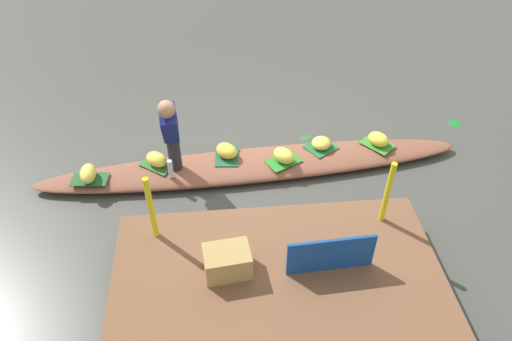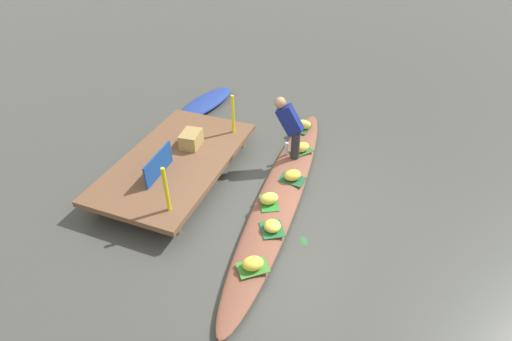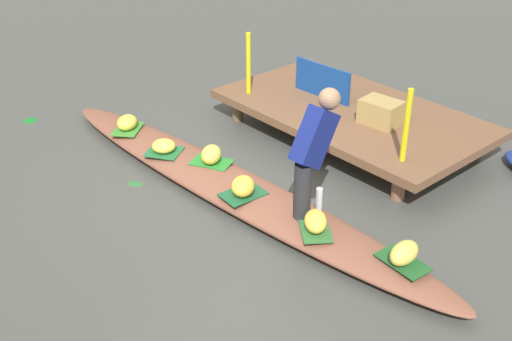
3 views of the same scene
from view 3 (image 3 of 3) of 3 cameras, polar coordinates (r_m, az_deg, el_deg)
The scene contains 23 objects.
canal_water at distance 6.63m, azimuth -2.38°, elevation -2.06°, with size 40.00×40.00×0.00m, color #434642.
dock_platform at distance 7.76m, azimuth 8.55°, elevation 5.11°, with size 3.20×1.80×0.37m.
vendor_boat at distance 6.58m, azimuth -2.39°, elevation -1.39°, with size 5.57×0.68×0.18m, color brown.
leaf_mat_0 at distance 5.50m, azimuth 13.02°, elevation -7.98°, with size 0.45×0.25×0.01m, color #1F5426.
banana_bunch_0 at distance 5.44m, azimuth 13.13°, elevation -7.20°, with size 0.32×0.19×0.19m, color #E8D155.
leaf_mat_1 at distance 6.26m, azimuth -1.17°, elevation -2.11°, with size 0.43×0.30×0.01m, color #1E5735.
banana_bunch_1 at distance 6.21m, azimuth -1.17°, elevation -1.41°, with size 0.31×0.23×0.18m, color yellow.
leaf_mat_2 at distance 6.85m, azimuth -4.01°, elevation 0.76°, with size 0.42×0.27×0.01m, color #28802C.
banana_bunch_2 at distance 6.80m, azimuth -4.04°, elevation 1.44°, with size 0.30×0.21×0.19m, color #EFDB50.
leaf_mat_3 at distance 7.72m, azimuth -11.43°, elevation 3.68°, with size 0.41×0.29×0.01m, color #3B842E.
banana_bunch_3 at distance 7.68m, azimuth -11.49°, elevation 4.24°, with size 0.29×0.22×0.17m, color yellow.
leaf_mat_4 at distance 7.12m, azimuth -8.23°, elevation 1.69°, with size 0.37×0.33×0.01m, color #226637.
banana_bunch_4 at distance 7.08m, azimuth -8.27°, elevation 2.19°, with size 0.26×0.25×0.14m, color #E8D14C.
leaf_mat_5 at distance 5.77m, azimuth 5.31°, elevation -5.27°, with size 0.43×0.26×0.01m, color #316733.
banana_bunch_5 at distance 5.72m, azimuth 5.35°, elevation -4.54°, with size 0.31×0.20×0.18m, color #F8D84A.
vendor_person at distance 5.69m, azimuth 5.15°, elevation 2.13°, with size 0.22×0.54×1.18m.
water_bottle at distance 5.96m, azimuth 5.67°, elevation -2.66°, with size 0.06×0.06×0.25m, color silver.
market_banner at distance 7.96m, azimuth 5.96°, elevation 7.98°, with size 0.85×0.03×0.42m, color navy.
railing_post_west at distance 7.98m, azimuth -0.69°, elevation 9.57°, with size 0.06×0.06×0.78m, color yellow.
railing_post_east at distance 6.48m, azimuth 13.33°, elevation 3.93°, with size 0.06×0.06×0.78m, color yellow.
produce_crate at distance 7.36m, azimuth 11.12°, elevation 5.16°, with size 0.44×0.32×0.28m, color #A3864C.
drifting_plant_0 at distance 6.91m, azimuth -10.79°, elevation -1.16°, with size 0.19×0.11×0.01m, color #2E6731.
drifting_plant_1 at distance 8.72m, azimuth -19.58°, elevation 4.26°, with size 0.18×0.18×0.01m, color #167827.
Camera 3 is at (4.43, -3.53, 3.45)m, focal length 44.65 mm.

